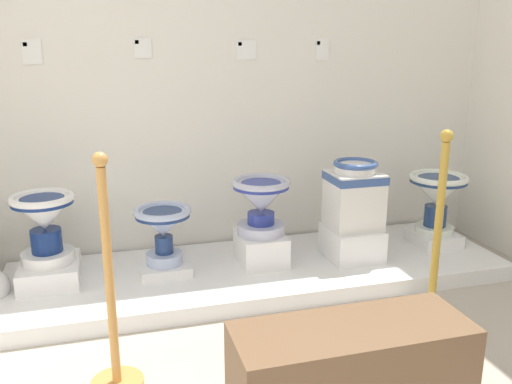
{
  "coord_description": "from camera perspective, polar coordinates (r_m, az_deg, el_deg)",
  "views": [
    {
      "loc": [
        0.92,
        -0.83,
        1.47
      ],
      "look_at": [
        1.8,
        2.27,
        0.59
      ],
      "focal_mm": 37.78,
      "sensor_mm": 36.0,
      "label": 1
    }
  ],
  "objects": [
    {
      "name": "plinth_block_leftmost",
      "position": [
        3.43,
        -9.6,
        -7.88
      ],
      "size": [
        0.3,
        0.29,
        0.06
      ],
      "primitive_type": "cube",
      "color": "white",
      "rests_on": "display_platform"
    },
    {
      "name": "info_placard_first",
      "position": [
        3.6,
        -22.64,
        13.55
      ],
      "size": [
        0.11,
        0.01,
        0.15
      ],
      "color": "white"
    },
    {
      "name": "antique_toilet_leftmost",
      "position": [
        3.33,
        -9.82,
        -3.48
      ],
      "size": [
        0.35,
        0.35,
        0.36
      ],
      "color": "#A8B7DA",
      "rests_on": "plinth_block_leftmost"
    },
    {
      "name": "wall_back",
      "position": [
        3.73,
        -1.84,
        17.88
      ],
      "size": [
        3.85,
        0.06,
        3.27
      ],
      "primitive_type": "cube",
      "color": "white",
      "rests_on": "ground_plane"
    },
    {
      "name": "antique_toilet_broad_patterned",
      "position": [
        3.39,
        0.53,
        -0.85
      ],
      "size": [
        0.37,
        0.37,
        0.36
      ],
      "color": "#B6B9D1",
      "rests_on": "plinth_block_broad_patterned"
    },
    {
      "name": "info_placard_fourth",
      "position": [
        3.88,
        7.03,
        14.76
      ],
      "size": [
        0.1,
        0.01,
        0.15
      ],
      "color": "white"
    },
    {
      "name": "museum_bench",
      "position": [
        2.31,
        10.0,
        -18.16
      ],
      "size": [
        0.96,
        0.36,
        0.4
      ],
      "primitive_type": "cube",
      "color": "brown",
      "rests_on": "ground_plane"
    },
    {
      "name": "plinth_block_broad_patterned",
      "position": [
        3.5,
        0.52,
        -5.94
      ],
      "size": [
        0.29,
        0.35,
        0.2
      ],
      "primitive_type": "cube",
      "color": "white",
      "rests_on": "display_platform"
    },
    {
      "name": "display_platform",
      "position": [
        3.52,
        0.46,
        -8.41
      ],
      "size": [
        3.16,
        0.94,
        0.1
      ],
      "primitive_type": "cube",
      "color": "white",
      "rests_on": "ground_plane"
    },
    {
      "name": "plinth_block_pale_glazed",
      "position": [
        3.64,
        10.1,
        -5.22
      ],
      "size": [
        0.33,
        0.37,
        0.21
      ],
      "primitive_type": "cube",
      "color": "white",
      "rests_on": "display_platform"
    },
    {
      "name": "info_placard_third",
      "position": [
        3.7,
        -1.05,
        14.83
      ],
      "size": [
        0.14,
        0.01,
        0.13
      ],
      "color": "white"
    },
    {
      "name": "plinth_block_rightmost",
      "position": [
        3.45,
        -20.99,
        -7.9
      ],
      "size": [
        0.34,
        0.4,
        0.13
      ],
      "primitive_type": "cube",
      "color": "white",
      "rests_on": "display_platform"
    },
    {
      "name": "antique_toilet_squat_floral",
      "position": [
        3.95,
        18.65,
        -0.05
      ],
      "size": [
        0.4,
        0.4,
        0.42
      ],
      "color": "white",
      "rests_on": "plinth_block_squat_floral"
    },
    {
      "name": "stanchion_post_near_left",
      "position": [
        2.45,
        -14.99,
        -12.52
      ],
      "size": [
        0.23,
        0.23,
        1.06
      ],
      "color": "#CC8D44",
      "rests_on": "ground_plane"
    },
    {
      "name": "plinth_block_squat_floral",
      "position": [
        4.04,
        18.25,
        -4.57
      ],
      "size": [
        0.29,
        0.32,
        0.09
      ],
      "primitive_type": "cube",
      "color": "white",
      "rests_on": "display_platform"
    },
    {
      "name": "info_placard_second",
      "position": [
        3.59,
        -11.92,
        14.7
      ],
      "size": [
        0.11,
        0.01,
        0.12
      ],
      "color": "white"
    },
    {
      "name": "stanchion_post_near_right",
      "position": [
        2.94,
        18.34,
        -7.96
      ],
      "size": [
        0.24,
        0.24,
        1.08
      ],
      "color": "gold",
      "rests_on": "ground_plane"
    },
    {
      "name": "antique_toilet_pale_glazed",
      "position": [
        3.54,
        10.35,
        -0.1
      ],
      "size": [
        0.33,
        0.31,
        0.45
      ],
      "color": "white",
      "rests_on": "plinth_block_pale_glazed"
    },
    {
      "name": "antique_toilet_rightmost",
      "position": [
        3.34,
        -21.52,
        -2.71
      ],
      "size": [
        0.36,
        0.36,
        0.41
      ],
      "color": "white",
      "rests_on": "plinth_block_rightmost"
    }
  ]
}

